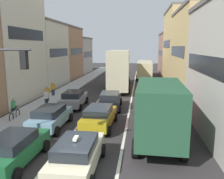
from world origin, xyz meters
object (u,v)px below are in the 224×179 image
at_px(wagon_left_lane_second, 51,117).
at_px(hatchback_centre_lane_third, 110,100).
at_px(cyclist_on_sidewalk, 14,109).
at_px(removalist_box_truck, 158,109).
at_px(sedan_left_lane_third, 74,98).
at_px(sedan_right_lane_behind_truck, 148,100).
at_px(bus_mid_queue_primary, 119,68).
at_px(pedestrian_mid_sidewalk, 47,93).
at_px(taxi_centre_lane_front, 77,154).
at_px(bus_far_queue_secondary, 145,68).
at_px(sedan_centre_lane_second, 99,116).
at_px(pedestrian_near_kerb, 53,88).
at_px(pedestrian_far_sidewalk, 46,97).
at_px(sedan_left_lane_front, 13,148).

xyz_separation_m(wagon_left_lane_second, hatchback_centre_lane_third, (3.38, 5.54, 0.00)).
bearing_deg(cyclist_on_sidewalk, removalist_box_truck, -108.63).
bearing_deg(sedan_left_lane_third, sedan_right_lane_behind_truck, -91.01).
bearing_deg(bus_mid_queue_primary, pedestrian_mid_sidewalk, 139.09).
relative_size(taxi_centre_lane_front, bus_far_queue_secondary, 0.41).
xyz_separation_m(sedan_centre_lane_second, pedestrian_near_kerb, (-6.93, 9.33, 0.15)).
relative_size(bus_mid_queue_primary, bus_far_queue_secondary, 1.01).
height_order(removalist_box_truck, hatchback_centre_lane_third, removalist_box_truck).
relative_size(sedan_centre_lane_second, sedan_left_lane_third, 1.00).
relative_size(sedan_right_lane_behind_truck, pedestrian_far_sidewalk, 2.61).
bearing_deg(pedestrian_mid_sidewalk, sedan_centre_lane_second, -4.26).
height_order(bus_mid_queue_primary, pedestrian_mid_sidewalk, bus_mid_queue_primary).
bearing_deg(bus_far_queue_secondary, pedestrian_mid_sidewalk, 154.38).
bearing_deg(cyclist_on_sidewalk, pedestrian_mid_sidewalk, -6.02).
height_order(sedan_right_lane_behind_truck, pedestrian_mid_sidewalk, pedestrian_mid_sidewalk).
bearing_deg(bus_far_queue_secondary, bus_mid_queue_primary, 164.54).
bearing_deg(hatchback_centre_lane_third, sedan_right_lane_behind_truck, -86.51).
height_order(sedan_right_lane_behind_truck, pedestrian_far_sidewalk, pedestrian_far_sidewalk).
distance_m(sedan_left_lane_third, sedan_right_lane_behind_truck, 6.80).
xyz_separation_m(sedan_left_lane_front, wagon_left_lane_second, (-0.18, 5.06, 0.00)).
distance_m(sedan_left_lane_front, hatchback_centre_lane_third, 11.08).
bearing_deg(sedan_left_lane_front, wagon_left_lane_second, 2.84).
relative_size(sedan_left_lane_front, bus_mid_queue_primary, 0.41).
height_order(taxi_centre_lane_front, sedan_left_lane_front, taxi_centre_lane_front).
height_order(removalist_box_truck, taxi_centre_lane_front, removalist_box_truck).
height_order(hatchback_centre_lane_third, pedestrian_mid_sidewalk, pedestrian_mid_sidewalk).
relative_size(sedan_left_lane_third, pedestrian_near_kerb, 2.64).
height_order(removalist_box_truck, sedan_left_lane_front, removalist_box_truck).
height_order(sedan_centre_lane_second, wagon_left_lane_second, same).
xyz_separation_m(removalist_box_truck, hatchback_centre_lane_third, (-3.77, 6.92, -1.18)).
distance_m(sedan_left_lane_front, sedan_right_lane_behind_truck, 12.79).
bearing_deg(removalist_box_truck, pedestrian_near_kerb, 45.71).
height_order(taxi_centre_lane_front, hatchback_centre_lane_third, taxi_centre_lane_front).
bearing_deg(pedestrian_near_kerb, removalist_box_truck, 15.65).
bearing_deg(pedestrian_near_kerb, taxi_centre_lane_front, -3.46).
bearing_deg(pedestrian_near_kerb, cyclist_on_sidewalk, -27.05).
distance_m(sedan_centre_lane_second, cyclist_on_sidewalk, 6.81).
relative_size(sedan_left_lane_front, pedestrian_far_sidewalk, 2.61).
relative_size(removalist_box_truck, sedan_centre_lane_second, 1.78).
height_order(bus_mid_queue_primary, pedestrian_near_kerb, bus_mid_queue_primary).
distance_m(sedan_centre_lane_second, pedestrian_mid_sidewalk, 9.44).
relative_size(sedan_centre_lane_second, sedan_right_lane_behind_truck, 1.01).
bearing_deg(taxi_centre_lane_front, wagon_left_lane_second, 31.87).
relative_size(sedan_left_lane_front, cyclist_on_sidewalk, 2.50).
xyz_separation_m(sedan_right_lane_behind_truck, pedestrian_mid_sidewalk, (-10.02, 1.39, 0.15)).
bearing_deg(wagon_left_lane_second, sedan_right_lane_behind_truck, -48.79).
distance_m(taxi_centre_lane_front, sedan_centre_lane_second, 5.77).
height_order(taxi_centre_lane_front, pedestrian_mid_sidewalk, same).
relative_size(sedan_left_lane_third, pedestrian_mid_sidewalk, 2.64).
bearing_deg(cyclist_on_sidewalk, hatchback_centre_lane_third, -62.76).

